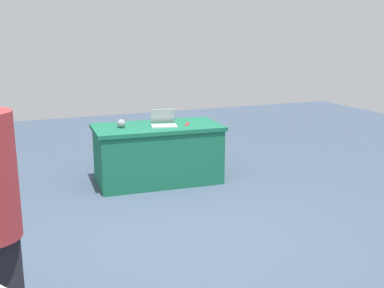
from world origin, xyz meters
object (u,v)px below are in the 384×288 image
at_px(table_foreground, 158,153).
at_px(yarn_ball, 121,124).
at_px(laptop_silver, 164,123).
at_px(scissors_red, 187,124).

distance_m(table_foreground, yarn_ball, 0.63).
bearing_deg(table_foreground, laptop_silver, 140.26).
height_order(table_foreground, yarn_ball, yarn_ball).
bearing_deg(yarn_ball, table_foreground, 176.14).
bearing_deg(scissors_red, laptop_silver, -63.29).
relative_size(table_foreground, scissors_red, 9.32).
bearing_deg(laptop_silver, table_foreground, -26.27).
bearing_deg(table_foreground, yarn_ball, -3.86).
relative_size(table_foreground, laptop_silver, 4.46).
relative_size(table_foreground, yarn_ball, 15.91).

